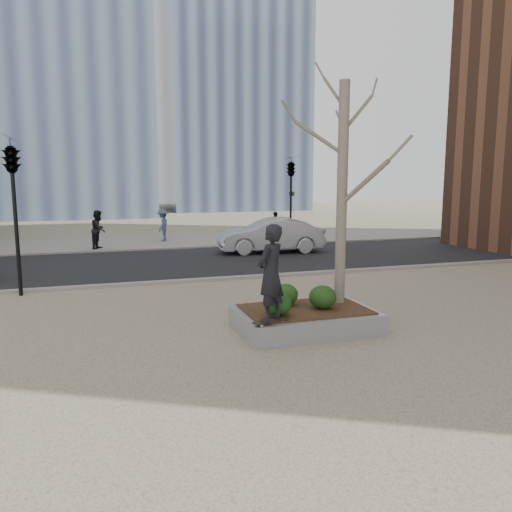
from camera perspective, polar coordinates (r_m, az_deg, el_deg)
name	(u,v)px	position (r m, az deg, el deg)	size (l,w,h in m)	color
ground	(262,334)	(10.99, 0.74, -8.87)	(120.00, 120.00, 0.00)	tan
street	(184,262)	(20.47, -8.25, -0.70)	(60.00, 8.00, 0.02)	black
far_sidewalk	(162,242)	(27.33, -10.73, 1.59)	(60.00, 6.00, 0.02)	gray
planter	(305,320)	(11.27, 5.60, -7.27)	(3.00, 2.00, 0.45)	gray
planter_mulch	(305,309)	(11.21, 5.62, -6.06)	(2.70, 1.70, 0.04)	#382314
sycamore_tree	(343,159)	(11.55, 9.90, 10.92)	(2.80, 2.80, 6.60)	gray
shrub_left	(278,304)	(10.52, 2.48, -5.48)	(0.59, 0.59, 0.50)	#1B3F14
shrub_middle	(285,295)	(11.39, 3.38, -4.42)	(0.58, 0.58, 0.49)	#123912
shrub_right	(323,297)	(11.17, 7.62, -4.67)	(0.61, 0.61, 0.52)	#1A3812
skateboard	(270,322)	(10.09, 1.66, -7.58)	(0.78, 0.20, 0.07)	black
skateboarder	(271,273)	(9.86, 1.69, -1.96)	(0.71, 0.46, 1.94)	black
car_silver	(271,235)	(22.84, 1.68, 2.38)	(1.67, 4.78, 1.58)	#9B9EA3
car_third	(490,229)	(29.04, 25.17, 2.76)	(2.00, 4.93, 1.43)	slate
pedestrian_a	(99,229)	(25.25, -17.53, 2.91)	(0.90, 0.70, 1.86)	black
pedestrian_b	(163,225)	(27.55, -10.61, 3.50)	(1.13, 0.65, 1.75)	#425277
pedestrian_c	(276,225)	(27.94, 2.27, 3.51)	(0.91, 0.38, 1.55)	black
traffic_light_near	(16,218)	(15.71, -25.78, 3.94)	(0.60, 2.48, 4.50)	black
traffic_light_far	(291,200)	(26.45, 4.00, 6.35)	(0.60, 2.48, 4.50)	black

